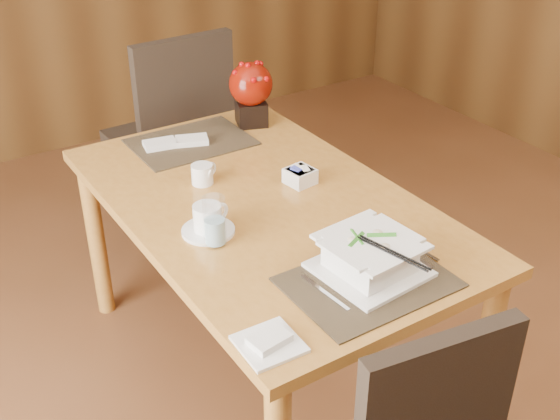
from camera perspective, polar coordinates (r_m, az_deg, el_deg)
dining_table at (r=2.40m, az=-1.23°, el=-1.26°), size 0.90×1.50×0.75m
placemat_near at (r=1.98m, az=7.19°, el=-5.83°), size 0.45×0.33×0.01m
placemat_far at (r=2.79m, az=-7.24°, el=5.51°), size 0.45×0.33×0.01m
soup_setting at (r=1.99m, az=7.33°, el=-3.80°), size 0.30×0.30×0.11m
coffee_cup at (r=2.18m, az=-5.90°, el=-0.90°), size 0.17×0.17×0.09m
water_glass at (r=2.10m, az=-5.35°, el=-0.92°), size 0.08×0.08×0.16m
creamer_jug at (r=2.46m, az=-6.34°, el=2.90°), size 0.12×0.12×0.07m
sugar_caddy at (r=2.45m, az=1.64°, el=2.76°), size 0.10×0.10×0.05m
berry_decor at (r=2.88m, az=-2.39°, el=9.74°), size 0.18×0.18×0.26m
napkins_far at (r=2.76m, az=-8.26°, el=5.50°), size 0.26×0.15×0.02m
bread_plate at (r=1.76m, az=-0.88°, el=-10.83°), size 0.15×0.15×0.01m
far_chair at (r=3.32m, az=-8.51°, el=6.59°), size 0.51×0.51×1.05m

